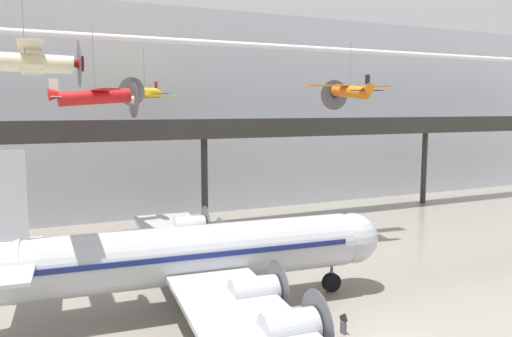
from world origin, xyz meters
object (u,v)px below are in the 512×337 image
(suspended_plane_red_highwing, at_px, (95,96))
(suspended_plane_yellow_lowwing, at_px, (145,93))
(suspended_plane_cream_biplane, at_px, (26,62))
(airliner_silver_main, at_px, (187,255))
(suspended_plane_orange_highwing, at_px, (350,91))
(info_sign_pedestal, at_px, (343,326))

(suspended_plane_red_highwing, xyz_separation_m, suspended_plane_yellow_lowwing, (5.80, 8.61, 0.55))
(suspended_plane_red_highwing, relative_size, suspended_plane_cream_biplane, 1.12)
(airliner_silver_main, relative_size, suspended_plane_orange_highwing, 3.67)
(suspended_plane_red_highwing, bearing_deg, info_sign_pedestal, -66.97)
(suspended_plane_cream_biplane, bearing_deg, airliner_silver_main, -12.78)
(suspended_plane_orange_highwing, relative_size, suspended_plane_red_highwing, 1.00)
(airliner_silver_main, xyz_separation_m, suspended_plane_cream_biplane, (-8.34, 2.00, 11.40))
(suspended_plane_cream_biplane, bearing_deg, suspended_plane_yellow_lowwing, 62.32)
(airliner_silver_main, height_order, suspended_plane_yellow_lowwing, suspended_plane_yellow_lowwing)
(suspended_plane_red_highwing, bearing_deg, suspended_plane_cream_biplane, -118.46)
(suspended_plane_cream_biplane, height_order, info_sign_pedestal, suspended_plane_cream_biplane)
(airliner_silver_main, xyz_separation_m, info_sign_pedestal, (6.94, -6.52, -3.10))
(airliner_silver_main, relative_size, info_sign_pedestal, 24.67)
(airliner_silver_main, height_order, suspended_plane_orange_highwing, suspended_plane_orange_highwing)
(suspended_plane_cream_biplane, distance_m, info_sign_pedestal, 22.72)
(suspended_plane_orange_highwing, relative_size, suspended_plane_yellow_lowwing, 1.25)
(suspended_plane_yellow_lowwing, bearing_deg, airliner_silver_main, 31.57)
(airliner_silver_main, bearing_deg, suspended_plane_yellow_lowwing, 88.58)
(airliner_silver_main, relative_size, suspended_plane_cream_biplane, 4.08)
(suspended_plane_red_highwing, relative_size, suspended_plane_yellow_lowwing, 1.25)
(suspended_plane_orange_highwing, xyz_separation_m, suspended_plane_yellow_lowwing, (-16.73, 11.16, -0.12))
(airliner_silver_main, xyz_separation_m, suspended_plane_orange_highwing, (19.06, 10.59, 10.48))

